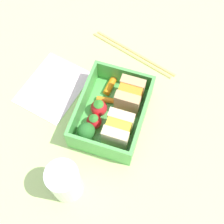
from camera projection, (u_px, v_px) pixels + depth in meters
ground_plane at (112, 120)px, 61.37cm from camera, size 120.00×120.00×2.00cm
bento_tray at (112, 117)px, 59.93cm from camera, size 16.19×12.03×1.20cm
bento_rim at (112, 110)px, 57.33cm from camera, size 16.19×12.03×4.61cm
sandwich_left at (130, 96)px, 58.13cm from camera, size 5.31×4.60×5.48cm
sandwich_center_left at (118, 130)px, 55.11cm from camera, size 5.31×4.60×5.48cm
carrot_stick_left at (110, 85)px, 61.56cm from camera, size 4.35×1.85×1.40cm
carrot_stick_far_left at (107, 100)px, 60.28cm from camera, size 1.64×3.95×1.06cm
strawberry_left at (98, 109)px, 58.09cm from camera, size 3.14×3.14×3.74cm
strawberry_far_left at (94, 121)px, 57.16cm from camera, size 2.86×2.86×3.46cm
broccoli_floret at (86, 132)px, 55.09cm from camera, size 3.26×3.26×4.39cm
chopstick_pair at (132, 53)px, 66.89cm from camera, size 7.41×19.41×0.70cm
drinking_glass at (65, 182)px, 50.65cm from camera, size 5.38×5.38×8.67cm
folded_napkin at (53, 87)px, 63.33cm from camera, size 15.58×13.40×0.40cm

